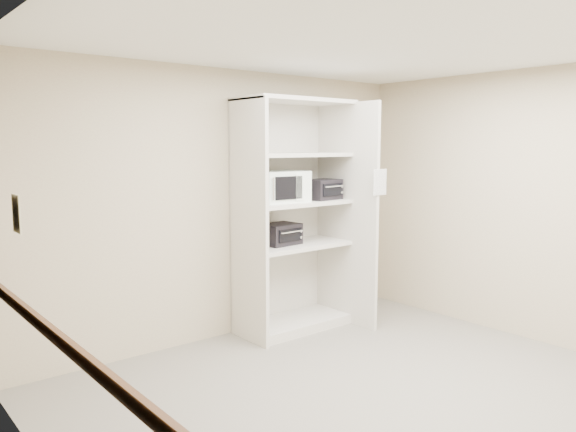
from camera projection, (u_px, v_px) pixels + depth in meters
floor at (374, 399)px, 4.33m from camera, size 4.50×4.00×0.01m
ceiling at (381, 39)px, 4.00m from camera, size 4.50×4.00×0.01m
wall_back at (229, 204)px, 5.70m from camera, size 4.50×0.02×2.70m
wall_left at (69, 268)px, 2.75m from camera, size 0.02×4.00×2.70m
wall_right at (530, 206)px, 5.58m from camera, size 0.02×4.00×2.70m
shelving_unit at (298, 223)px, 5.92m from camera, size 1.24×0.92×2.42m
microwave at (279, 187)px, 5.72m from camera, size 0.54×0.42×0.32m
toaster_oven_upper at (322, 189)px, 6.01m from camera, size 0.41×0.32×0.22m
toaster_oven_lower at (280, 234)px, 5.84m from camera, size 0.42×0.33×0.22m
paper_sign at (380, 182)px, 5.74m from camera, size 0.21×0.02×0.26m
chair_rail at (78, 355)px, 2.82m from camera, size 0.04×3.98×0.08m
wall_poster at (16, 214)px, 3.50m from camera, size 0.01×0.17×0.24m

